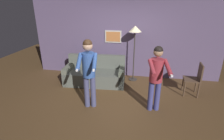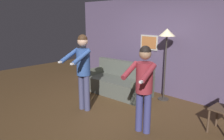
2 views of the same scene
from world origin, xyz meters
name	(u,v)px [view 2 (image 2 of 2)]	position (x,y,z in m)	size (l,w,h in m)	color
ground_plane	(109,114)	(0.00, 0.00, 0.00)	(12.00, 12.00, 0.00)	#4E361E
back_wall_assembly	(162,47)	(0.00, 2.01, 1.30)	(6.40, 0.09, 2.60)	#554663
couch	(118,83)	(-0.84, 1.18, 0.28)	(1.95, 0.97, 0.87)	#50544C
torchiere_lamp	(167,39)	(0.36, 1.63, 1.57)	(0.40, 0.40, 1.81)	#332D28
person_standing_left	(83,65)	(-0.59, -0.22, 1.04)	(0.52, 0.73, 1.72)	#414265
person_standing_right	(144,82)	(0.98, -0.09, 0.96)	(0.52, 0.65, 1.60)	navy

